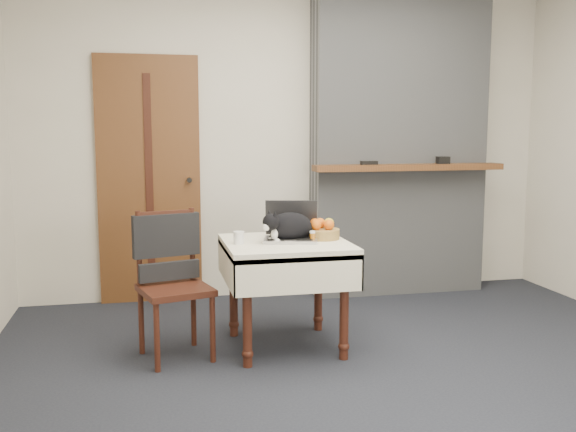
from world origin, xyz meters
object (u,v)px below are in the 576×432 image
at_px(fruit_basket, 322,231).
at_px(chair, 170,263).
at_px(cat, 291,227).
at_px(cream_jar, 239,238).
at_px(pill_bottle, 312,236).
at_px(side_table, 286,259).
at_px(laptop, 291,230).
at_px(door, 149,180).

distance_m(fruit_basket, chair, 0.99).
bearing_deg(cat, fruit_basket, -13.26).
bearing_deg(cream_jar, fruit_basket, 7.04).
relative_size(cream_jar, pill_bottle, 1.06).
height_order(side_table, cat, cat).
distance_m(laptop, pill_bottle, 0.17).
xyz_separation_m(pill_bottle, chair, (-0.88, 0.12, -0.16)).
relative_size(laptop, chair, 0.44).
bearing_deg(chair, door, 79.46).
bearing_deg(fruit_basket, cat, -168.72).
xyz_separation_m(side_table, cat, (0.03, -0.00, 0.20)).
bearing_deg(fruit_basket, pill_bottle, -127.81).
xyz_separation_m(cat, chair, (-0.76, 0.04, -0.21)).
height_order(side_table, fruit_basket, fruit_basket).
relative_size(cat, fruit_basket, 1.93).
height_order(door, cream_jar, door).
xyz_separation_m(laptop, chair, (-0.77, 0.00, -0.18)).
bearing_deg(side_table, cream_jar, -174.93).
bearing_deg(cream_jar, laptop, 10.59).
height_order(pill_bottle, chair, chair).
bearing_deg(chair, cat, -18.16).
bearing_deg(door, cat, -57.73).
bearing_deg(cream_jar, door, 110.70).
xyz_separation_m(side_table, chair, (-0.73, 0.04, -0.01)).
bearing_deg(fruit_basket, door, 129.29).
distance_m(laptop, chair, 0.79).
bearing_deg(pill_bottle, cream_jar, 173.21).
height_order(door, pill_bottle, door).
distance_m(door, pill_bottle, 1.77).
bearing_deg(chair, pill_bottle, -22.87).
distance_m(door, chair, 1.40).
bearing_deg(door, laptop, -56.61).
distance_m(door, cat, 1.63).
bearing_deg(chair, side_table, -18.11).
distance_m(cat, pill_bottle, 0.16).
distance_m(door, cream_jar, 1.51).
height_order(cat, pill_bottle, cat).
xyz_separation_m(cream_jar, chair, (-0.42, 0.07, -0.16)).
height_order(laptop, cat, laptop).
relative_size(pill_bottle, chair, 0.08).
height_order(side_table, laptop, laptop).
bearing_deg(chair, cream_jar, -23.96).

